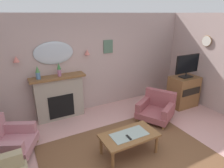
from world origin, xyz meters
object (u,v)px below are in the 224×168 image
Objects in this scene: wall_sconce_right at (87,52)px; armchair_by_coffee_table at (7,140)px; tv_cabinet at (183,91)px; tv_flatscreen at (187,65)px; wall_clock at (207,41)px; mantel_vase_left at (59,69)px; coffee_table at (129,137)px; wall_sconce_left at (16,59)px; wall_mirror at (54,53)px; armchair_near_fireplace at (157,108)px; mantel_vase_right at (38,73)px; framed_picture at (108,47)px; tv_remote at (129,137)px; fireplace at (60,98)px.

wall_sconce_right is 2.73m from armchair_by_coffee_table.
tv_cabinet is 0.80m from tv_flatscreen.
wall_clock reaches higher than tv_cabinet.
mantel_vase_left is 0.30× the size of coffee_table.
wall_sconce_left is 1.75m from armchair_by_coffee_table.
wall_mirror is 3.10× the size of wall_clock.
wall_mirror is at bearing 161.98° from wall_clock.
wall_sconce_left is 0.13× the size of armchair_by_coffee_table.
tv_flatscreen reaches higher than armchair_by_coffee_table.
armchair_near_fireplace is at bearing -169.93° from tv_flatscreen.
mantel_vase_right is 1.04× the size of wall_clock.
mantel_vase_left is 1.91m from armchair_by_coffee_table.
tv_flatscreen is at bearing -31.70° from framed_picture.
framed_picture is 2.75m from tv_remote.
framed_picture is 2.12m from armchair_near_fireplace.
coffee_table is at bearing -158.14° from tv_flatscreen.
armchair_near_fireplace reaches higher than coffee_table.
wall_clock is 3.57m from coffee_table.
framed_picture is 2.25× the size of tv_remote.
tv_cabinet is 1.07× the size of tv_flatscreen.
mantel_vase_left reaches higher than tv_remote.
mantel_vase_right is 3.08m from armchair_near_fireplace.
armchair_by_coffee_table is (-0.83, -0.90, -1.01)m from mantel_vase_right.
wall_clock is (3.86, -1.10, 0.56)m from mantel_vase_left.
fireplace is 1.51× the size of tv_cabinet.
framed_picture is (1.50, 0.15, 1.18)m from fireplace.
wall_sconce_left is at bearing 165.60° from wall_clock.
tv_flatscreen is (0.00, -0.02, 0.80)m from tv_cabinet.
fireplace reaches higher than tv_remote.
fireplace is at bearing 3.60° from mantel_vase_right.
fireplace is at bearing 150.47° from mantel_vase_left.
coffee_table is (-0.69, -2.21, -1.37)m from framed_picture.
wall_mirror is 0.87× the size of armchair_near_fireplace.
armchair_near_fireplace is (1.46, 0.92, -0.15)m from tv_remote.
framed_picture is 0.40× the size of tv_cabinet.
mantel_vase_right is 0.29× the size of armchair_near_fireplace.
framed_picture is (1.50, 0.01, 0.04)m from wall_mirror.
wall_sconce_left is at bearing 173.84° from fireplace.
wall_sconce_right is at bearing 5.27° from mantel_vase_right.
fireplace is at bearing -90.00° from wall_mirror.
tv_flatscreen is (4.25, -1.11, -0.41)m from wall_sconce_left.
coffee_table is at bearing -68.58° from fireplace.
coffee_table is at bearing -69.84° from wall_mirror.
armchair_by_coffee_table is (-0.43, -1.02, -1.35)m from wall_sconce_left.
tv_flatscreen reaches higher than tv_cabinet.
framed_picture is at bearing 148.75° from tv_cabinet.
mantel_vase_right is 2.31× the size of wall_sconce_left.
wall_mirror is 2.72m from tv_remote.
armchair_near_fireplace is (1.35, -1.33, -1.35)m from wall_sconce_right.
wall_sconce_left is (-0.85, 0.09, 1.09)m from fireplace.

